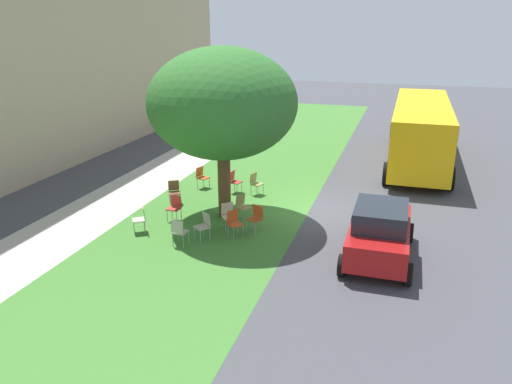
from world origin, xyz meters
TOP-DOWN VIEW (x-y plane):
  - ground at (0.00, 0.00)m, footprint 80.00×80.00m
  - grass_verge at (0.00, 3.20)m, footprint 48.00×6.00m
  - sidewalk_strip at (0.00, 7.60)m, footprint 48.00×2.80m
  - street_tree at (-1.40, 2.96)m, footprint 4.96×4.96m
  - chair_0 at (-3.54, 5.06)m, footprint 0.57×0.58m
  - chair_1 at (1.11, 3.49)m, footprint 0.49×0.50m
  - chair_2 at (-2.42, 2.45)m, footprint 0.59×0.58m
  - chair_3 at (-1.50, 2.27)m, footprint 0.56×0.57m
  - chair_4 at (1.26, 4.95)m, footprint 0.53×0.53m
  - chair_5 at (-4.13, 3.42)m, footprint 0.45×0.45m
  - chair_6 at (-2.98, 2.04)m, footprint 0.58×0.59m
  - chair_7 at (-0.75, 5.22)m, footprint 0.58×0.57m
  - chair_8 at (-2.25, 4.47)m, footprint 0.44×0.44m
  - chair_9 at (-3.46, 2.89)m, footprint 0.58×0.58m
  - chair_10 at (-2.37, 1.52)m, footprint 0.55×0.54m
  - chair_11 at (1.11, 2.60)m, footprint 0.52×0.53m
  - parked_car at (-3.17, -2.45)m, footprint 3.70×1.92m
  - school_bus at (7.94, -3.54)m, footprint 10.40×2.80m

SIDE VIEW (x-z plane):
  - ground at x=0.00m, z-range 0.00..0.00m
  - grass_verge at x=0.00m, z-range 0.00..0.01m
  - sidewalk_strip at x=0.00m, z-range 0.00..0.01m
  - chair_0 at x=-3.54m, z-range 0.08..0.96m
  - chair_1 at x=1.11m, z-range 0.08..0.96m
  - chair_2 at x=-2.42m, z-range 0.08..0.96m
  - chair_3 at x=-1.50m, z-range 0.08..0.96m
  - chair_4 at x=1.26m, z-range 0.08..0.96m
  - chair_5 at x=-4.13m, z-range 0.08..0.96m
  - chair_6 at x=-2.98m, z-range 0.08..0.96m
  - chair_7 at x=-0.75m, z-range 0.08..0.96m
  - chair_8 at x=-2.25m, z-range 0.08..0.96m
  - chair_9 at x=-3.46m, z-range 0.08..0.96m
  - chair_10 at x=-2.37m, z-range 0.08..0.96m
  - chair_11 at x=1.11m, z-range 0.08..0.96m
  - parked_car at x=-3.17m, z-range 0.01..1.66m
  - school_bus at x=7.94m, z-range 0.32..3.20m
  - street_tree at x=-1.40m, z-range 1.06..6.86m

